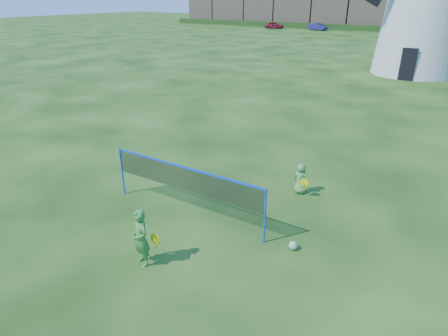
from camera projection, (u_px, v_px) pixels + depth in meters
ground at (209, 221)px, 10.80m from camera, size 220.00×220.00×0.00m
badminton_net at (185, 180)px, 10.61m from camera, size 5.05×0.05×1.55m
player_girl at (141, 238)px, 8.78m from camera, size 0.73×0.51×1.45m
player_boy at (301, 179)px, 12.13m from camera, size 0.63×0.44×1.00m
play_ball at (293, 246)px, 9.55m from camera, size 0.22×0.22×0.22m
terraced_houses at (302, 5)px, 77.38m from camera, size 51.60×8.40×8.35m
hedge at (310, 26)px, 72.10m from camera, size 62.00×0.80×1.00m
car_left at (274, 25)px, 72.43m from camera, size 3.88×2.60×1.23m
car_right at (317, 27)px, 69.06m from camera, size 3.90×2.42×1.21m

